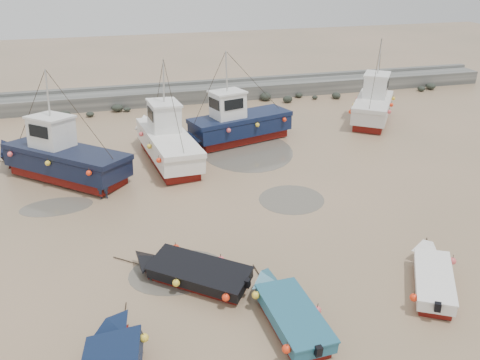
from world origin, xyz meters
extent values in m
plane|color=#A48061|center=(0.00, 0.00, 0.00)|extent=(120.00, 120.00, 0.00)
cube|color=slate|center=(0.00, 22.00, 0.60)|extent=(60.00, 2.20, 1.20)
cube|color=slate|center=(0.00, 23.21, 1.32)|extent=(60.00, 0.60, 0.25)
ellipsoid|color=black|center=(5.10, 19.02, 0.29)|extent=(0.84, 0.86, 0.51)
ellipsoid|color=black|center=(7.80, 20.56, 0.34)|extent=(0.98, 1.07, 0.72)
ellipsoid|color=black|center=(14.16, 19.54, 0.27)|extent=(0.78, 0.90, 0.59)
ellipsoid|color=black|center=(23.03, 19.80, 0.24)|extent=(0.68, 0.72, 0.52)
ellipsoid|color=black|center=(18.92, 19.27, 0.21)|extent=(0.60, 0.70, 0.31)
ellipsoid|color=black|center=(-5.07, 20.46, 0.35)|extent=(0.99, 0.80, 0.58)
ellipsoid|color=black|center=(12.19, 19.77, 0.19)|extent=(0.54, 0.46, 0.30)
ellipsoid|color=black|center=(9.69, 19.97, 0.21)|extent=(0.61, 0.47, 0.46)
ellipsoid|color=black|center=(24.28, 20.15, 0.32)|extent=(0.92, 0.97, 0.58)
ellipsoid|color=black|center=(-4.31, 20.27, 0.21)|extent=(0.61, 0.53, 0.32)
ellipsoid|color=black|center=(10.99, 20.60, 0.23)|extent=(0.67, 0.55, 0.43)
ellipsoid|color=black|center=(-9.17, 19.34, 0.38)|extent=(1.09, 0.88, 0.72)
ellipsoid|color=black|center=(-7.25, 19.65, 0.23)|extent=(0.65, 0.60, 0.37)
ellipsoid|color=black|center=(9.46, 19.39, 0.31)|extent=(0.88, 0.64, 0.62)
ellipsoid|color=black|center=(-0.92, 19.60, 0.22)|extent=(0.64, 0.62, 0.48)
ellipsoid|color=black|center=(7.84, 20.42, 0.19)|extent=(0.55, 0.45, 0.29)
cylinder|color=#5B554A|center=(-3.08, -2.26, 0.00)|extent=(4.08, 4.08, 0.01)
cylinder|color=#5B554A|center=(3.70, 2.52, 0.00)|extent=(3.55, 3.55, 0.01)
cylinder|color=#5B554A|center=(-8.52, 4.80, 0.00)|extent=(3.70, 3.70, 0.01)
cylinder|color=#5B554A|center=(3.11, 9.84, 0.00)|extent=(6.17, 6.17, 0.01)
pyramid|color=#0C1936|center=(-5.47, -5.68, 0.98)|extent=(1.83, 0.91, 0.90)
cylinder|color=black|center=(-5.36, -4.74, 0.03)|extent=(0.27, 1.99, 0.04)
sphere|color=#FF3815|center=(-4.56, -6.55, 0.63)|extent=(0.30, 0.30, 0.30)
cube|color=maroon|center=(0.42, -6.57, 0.15)|extent=(1.60, 3.31, 0.30)
cube|color=#1F586F|center=(0.42, -6.57, 0.53)|extent=(1.86, 3.56, 0.45)
pyramid|color=#1F586F|center=(0.24, -4.51, 0.98)|extent=(1.63, 0.84, 0.90)
cube|color=brown|center=(0.42, -6.57, 0.69)|extent=(1.50, 2.99, 0.10)
cube|color=#1F586F|center=(0.42, -6.57, 0.78)|extent=(1.93, 3.64, 0.07)
cube|color=black|center=(0.57, -8.36, 0.70)|extent=(0.23, 0.20, 0.35)
cylinder|color=black|center=(0.17, -3.64, 0.03)|extent=(0.21, 2.00, 0.04)
sphere|color=#FF3815|center=(-0.37, -8.01, 0.63)|extent=(0.30, 0.30, 0.30)
sphere|color=#FF3815|center=(1.32, -6.50, 0.63)|extent=(0.30, 0.30, 0.30)
sphere|color=#FF3815|center=(-0.60, -5.29, 0.63)|extent=(0.30, 0.30, 0.30)
cube|color=maroon|center=(6.45, -6.02, 0.15)|extent=(2.61, 3.29, 0.30)
cube|color=white|center=(6.45, -6.02, 0.53)|extent=(2.90, 3.60, 0.45)
pyramid|color=white|center=(7.51, -4.26, 0.98)|extent=(1.50, 1.30, 0.90)
cube|color=brown|center=(6.45, -6.02, 0.69)|extent=(2.39, 3.00, 0.10)
cube|color=white|center=(6.45, -6.02, 0.78)|extent=(2.98, 3.69, 0.07)
cube|color=black|center=(5.53, -7.54, 0.70)|extent=(0.28, 0.27, 0.35)
cylinder|color=black|center=(7.97, -3.52, 0.03)|extent=(1.07, 1.73, 0.04)
sphere|color=#FF3815|center=(5.08, -6.77, 0.63)|extent=(0.30, 0.30, 0.30)
sphere|color=#FF3815|center=(7.82, -5.27, 0.63)|extent=(0.30, 0.30, 0.30)
cube|color=maroon|center=(-2.28, -3.22, 0.15)|extent=(3.75, 3.33, 0.30)
cube|color=black|center=(-2.28, -3.22, 0.53)|extent=(4.11, 3.69, 0.45)
pyramid|color=black|center=(-4.14, -1.78, 0.98)|extent=(1.53, 1.68, 0.90)
cube|color=brown|center=(-2.28, -3.22, 0.69)|extent=(3.42, 3.05, 0.10)
cube|color=black|center=(-2.28, -3.22, 0.78)|extent=(4.22, 3.79, 0.07)
cube|color=black|center=(-0.64, -4.50, 0.70)|extent=(0.28, 0.28, 0.35)
cylinder|color=black|center=(-4.88, -1.20, 0.03)|extent=(1.60, 1.26, 0.04)
sphere|color=#FF3815|center=(-1.59, -4.91, 0.63)|extent=(0.30, 0.30, 0.30)
sphere|color=#FF3815|center=(-1.31, -2.83, 0.63)|extent=(0.30, 0.30, 0.30)
sphere|color=#FF3815|center=(-3.26, -3.61, 0.63)|extent=(0.30, 0.30, 0.30)
sphere|color=#FF3815|center=(-2.98, -1.53, 0.63)|extent=(0.30, 0.30, 0.30)
cube|color=maroon|center=(-8.11, 8.09, 0.28)|extent=(6.67, 6.09, 0.55)
cube|color=black|center=(-8.11, 8.09, 1.02)|extent=(7.30, 6.71, 0.95)
pyramid|color=black|center=(-11.35, 10.81, 1.72)|extent=(2.76, 2.91, 1.40)
cube|color=brown|center=(-8.11, 8.09, 1.54)|extent=(7.11, 6.53, 0.08)
cube|color=black|center=(-8.11, 8.09, 1.68)|extent=(7.46, 6.86, 0.30)
cube|color=white|center=(-8.88, 8.73, 2.65)|extent=(2.70, 2.68, 1.70)
cube|color=white|center=(-8.88, 8.73, 3.56)|extent=(2.92, 2.89, 0.12)
cube|color=black|center=(-9.66, 9.39, 2.91)|extent=(1.03, 1.22, 0.68)
cylinder|color=#B7B7B2|center=(-8.88, 8.73, 4.92)|extent=(0.10, 0.10, 2.60)
cylinder|color=black|center=(-12.23, 11.55, 0.03)|extent=(2.33, 1.97, 0.05)
sphere|color=#E75458|center=(-6.78, 5.12, 1.38)|extent=(0.30, 0.30, 0.30)
sphere|color=#E75458|center=(-6.08, 8.24, 1.38)|extent=(0.30, 0.30, 0.30)
sphere|color=#E75458|center=(-9.02, 7.00, 1.38)|extent=(0.30, 0.30, 0.30)
sphere|color=#E75458|center=(-8.32, 10.12, 1.38)|extent=(0.30, 0.30, 0.30)
sphere|color=#E75458|center=(-11.26, 8.88, 1.38)|extent=(0.30, 0.30, 0.30)
cube|color=maroon|center=(-2.16, 9.11, 0.28)|extent=(3.06, 6.86, 0.55)
cube|color=white|center=(-2.16, 9.11, 1.02)|extent=(3.50, 7.40, 0.95)
pyramid|color=white|center=(-2.79, 13.16, 1.72)|extent=(2.62, 1.78, 1.40)
cube|color=brown|center=(-2.16, 9.11, 1.54)|extent=(3.38, 7.22, 0.08)
cube|color=white|center=(-2.16, 9.11, 1.68)|extent=(3.57, 7.56, 0.30)
cube|color=white|center=(-2.31, 10.07, 2.65)|extent=(1.99, 2.24, 1.70)
cube|color=white|center=(-2.31, 10.07, 3.56)|extent=(2.15, 2.42, 0.12)
cube|color=black|center=(-2.46, 11.07, 2.91)|extent=(1.44, 0.27, 0.68)
cylinder|color=#B7B7B2|center=(-2.31, 10.07, 4.92)|extent=(0.10, 0.10, 2.60)
cylinder|color=black|center=(-2.96, 14.28, 0.03)|extent=(0.51, 2.97, 0.05)
sphere|color=#E75458|center=(-3.04, 6.11, 1.38)|extent=(0.30, 0.30, 0.30)
sphere|color=#E75458|center=(-0.58, 7.64, 1.38)|extent=(0.30, 0.30, 0.30)
sphere|color=#E75458|center=(-3.39, 8.34, 1.38)|extent=(0.30, 0.30, 0.30)
sphere|color=#E75458|center=(-0.92, 9.87, 1.38)|extent=(0.30, 0.30, 0.30)
sphere|color=#E75458|center=(-3.74, 10.58, 1.38)|extent=(0.30, 0.30, 0.30)
sphere|color=#E75458|center=(-1.27, 12.11, 1.38)|extent=(0.30, 0.30, 0.30)
cube|color=maroon|center=(3.20, 11.58, 0.28)|extent=(6.77, 3.72, 0.55)
cube|color=#0F1836|center=(3.20, 11.58, 1.02)|extent=(7.32, 4.21, 0.95)
pyramid|color=#0F1836|center=(-0.66, 10.54, 1.72)|extent=(2.02, 2.79, 1.40)
cube|color=brown|center=(3.20, 11.58, 1.54)|extent=(7.14, 4.07, 0.08)
cube|color=#0F1836|center=(3.20, 11.58, 1.68)|extent=(7.49, 4.30, 0.30)
cube|color=white|center=(2.29, 11.33, 2.65)|extent=(2.39, 2.21, 1.70)
cube|color=white|center=(2.29, 11.33, 3.56)|extent=(2.58, 2.39, 0.12)
cube|color=black|center=(1.31, 11.07, 2.91)|extent=(0.43, 1.45, 0.68)
cylinder|color=#B7B7B2|center=(2.29, 11.33, 4.92)|extent=(0.10, 0.10, 2.60)
cylinder|color=black|center=(-1.75, 10.25, 0.03)|extent=(2.91, 0.82, 0.05)
sphere|color=#E75458|center=(6.21, 10.96, 1.38)|extent=(0.30, 0.30, 0.30)
sphere|color=#E75458|center=(4.44, 13.33, 1.38)|extent=(0.30, 0.30, 0.30)
sphere|color=#E75458|center=(4.09, 10.39, 1.38)|extent=(0.30, 0.30, 0.30)
sphere|color=#E75458|center=(2.32, 12.76, 1.38)|extent=(0.30, 0.30, 0.30)
sphere|color=#E75458|center=(1.97, 9.82, 1.38)|extent=(0.30, 0.30, 0.30)
sphere|color=#E75458|center=(0.20, 12.19, 1.38)|extent=(0.30, 0.30, 0.30)
cube|color=maroon|center=(14.00, 12.84, 0.28)|extent=(4.80, 5.60, 0.55)
cube|color=silver|center=(14.00, 12.84, 1.02)|extent=(5.32, 6.14, 0.95)
pyramid|color=silver|center=(15.98, 15.66, 1.72)|extent=(2.81, 2.57, 1.40)
cube|color=brown|center=(14.00, 12.84, 1.54)|extent=(5.17, 5.97, 0.08)
cube|color=silver|center=(14.00, 12.84, 1.68)|extent=(5.44, 6.27, 0.30)
cube|color=white|center=(14.45, 13.49, 2.65)|extent=(2.54, 2.62, 1.70)
cube|color=white|center=(14.45, 13.49, 3.56)|extent=(2.75, 2.82, 0.12)
cube|color=black|center=(15.04, 14.32, 2.91)|extent=(1.21, 0.87, 0.68)
cylinder|color=#B7B7B2|center=(14.45, 13.49, 4.92)|extent=(0.10, 0.10, 2.60)
cylinder|color=black|center=(16.59, 16.51, 0.03)|extent=(1.77, 2.48, 0.05)
sphere|color=#E75458|center=(11.58, 11.73, 1.38)|extent=(0.30, 0.30, 0.30)
sphere|color=#E75458|center=(14.30, 10.94, 1.38)|extent=(0.30, 0.30, 0.30)
sphere|color=#E75458|center=(12.64, 13.24, 1.38)|extent=(0.30, 0.30, 0.30)
sphere|color=#E75458|center=(15.36, 12.45, 1.38)|extent=(0.30, 0.30, 0.30)
sphere|color=#E75458|center=(13.70, 14.74, 1.38)|extent=(0.30, 0.30, 0.30)
sphere|color=#E75458|center=(16.42, 13.96, 1.38)|extent=(0.30, 0.30, 0.30)
imported|color=#1D253A|center=(-6.11, 5.16, 0.00)|extent=(0.62, 0.41, 1.66)
camera|label=1|loc=(-4.48, -18.24, 12.08)|focal=35.00mm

